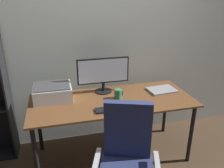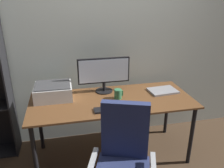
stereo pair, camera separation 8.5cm
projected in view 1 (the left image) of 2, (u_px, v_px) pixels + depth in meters
The scene contains 10 objects.
ground_plane at pixel (112, 154), 2.79m from camera, with size 12.00×12.00×0.00m, color #4C3826.
back_wall at pixel (101, 39), 2.80m from camera, with size 6.40×0.10×2.60m, color beige.
desk at pixel (112, 105), 2.54m from camera, with size 1.77×0.75×0.74m.
monitor at pixel (103, 73), 2.63m from camera, with size 0.60×0.20×0.41m.
keyboard at pixel (110, 110), 2.28m from camera, with size 0.29×0.11×0.02m, color black.
mouse at pixel (133, 107), 2.32m from camera, with size 0.06×0.10×0.03m, color black.
coffee_mug at pixel (118, 94), 2.52m from camera, with size 0.10×0.08×0.11m.
laptop at pixel (162, 90), 2.73m from camera, with size 0.32×0.23×0.02m, color #99999E.
printer at pixel (53, 92), 2.50m from camera, with size 0.40×0.34×0.16m.
office_chair at pixel (126, 168), 1.93m from camera, with size 0.58×0.58×1.01m.
Camera 1 is at (-0.56, -2.20, 1.83)m, focal length 36.88 mm.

